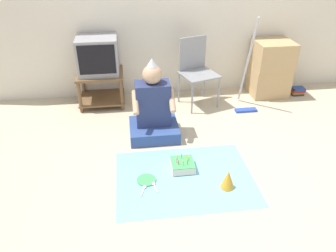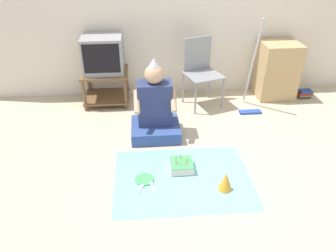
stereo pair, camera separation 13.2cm
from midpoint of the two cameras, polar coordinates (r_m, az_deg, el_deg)
ground_plane at (r=3.21m, az=7.93°, el=-8.54°), size 16.00×16.00×0.00m
tv_stand at (r=4.47m, az=-12.38°, el=6.93°), size 0.59×0.52×0.44m
tv at (r=4.33m, az=-12.98°, el=11.93°), size 0.50×0.45×0.46m
folding_chair at (r=4.32m, az=4.04°, el=10.17°), size 0.54×0.52×0.87m
cardboard_box_stack at (r=4.79m, az=16.66°, el=9.63°), size 0.50×0.46×0.76m
dust_mop at (r=4.30m, az=12.71°, el=7.14°), size 0.28×0.37×1.20m
book_pile at (r=5.04m, az=20.92°, el=5.71°), size 0.19×0.14×0.10m
person_seated at (r=3.64m, az=-3.61°, el=2.61°), size 0.54×0.48×0.90m
party_cloth at (r=3.15m, az=1.70°, el=-9.00°), size 1.29×0.97×0.01m
birthday_cake at (r=3.23m, az=1.36°, el=-6.84°), size 0.22×0.22×0.14m
party_hat_blue at (r=3.03m, az=9.17°, el=-9.15°), size 0.13×0.13×0.18m
paper_plate at (r=3.13m, az=-5.00°, el=-9.35°), size 0.18×0.18×0.01m
plastic_spoon_near at (r=3.07m, az=-3.69°, el=-10.18°), size 0.05×0.14×0.01m
plastic_spoon_far at (r=3.04m, az=-5.42°, el=-10.70°), size 0.06×0.14×0.01m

